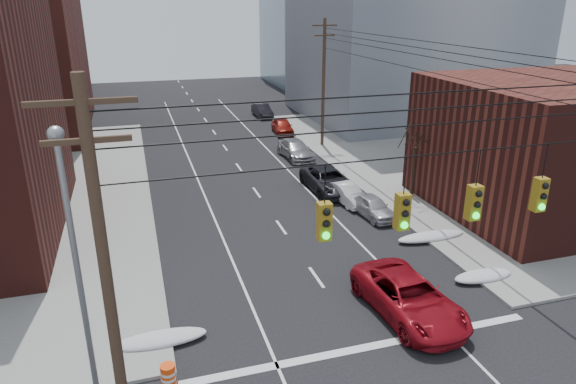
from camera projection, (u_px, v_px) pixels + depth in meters
sidewalk_ne at (547, 149)px, 45.13m from camera, size 40.00×40.00×0.15m
building_glass at (336, 10)px, 79.03m from camera, size 20.00×18.00×22.00m
building_storefront at (571, 145)px, 31.44m from camera, size 16.00×12.00×8.00m
utility_pole_left at (109, 300)px, 11.93m from camera, size 2.20×0.28×11.00m
utility_pole_far at (323, 81)px, 44.36m from camera, size 2.20×0.28×11.00m
traffic_signals at (439, 205)px, 13.77m from camera, size 17.00×0.42×2.02m
street_light at (75, 257)px, 14.43m from camera, size 0.44×0.44×9.32m
bare_tree at (414, 165)px, 33.32m from camera, size 2.09×2.20×4.93m
snow_nw at (161, 339)px, 19.56m from camera, size 3.50×1.08×0.42m
snow_ne at (483, 276)px, 24.05m from camera, size 3.00×1.08×0.42m
snow_east_far at (431, 236)px, 28.08m from camera, size 4.00×1.08×0.42m
red_pickup at (409, 297)px, 21.18m from camera, size 3.19×6.13×1.65m
parked_car_a at (373, 206)px, 31.02m from camera, size 1.93×3.95×1.30m
parked_car_b at (348, 194)px, 33.13m from camera, size 1.74×3.86×1.23m
parked_car_c at (328, 180)px, 35.17m from camera, size 2.68×5.61×1.55m
parked_car_d at (296, 149)px, 42.64m from camera, size 2.30×5.13×1.46m
parked_car_e at (282, 126)px, 50.53m from camera, size 2.17×4.48×1.47m
parked_car_f at (262, 111)px, 57.81m from camera, size 1.62×4.38×1.43m
lot_car_b at (27, 184)px, 34.15m from camera, size 5.28×2.95×1.40m
construction_barrel at (168, 376)px, 17.26m from camera, size 0.52×0.52×0.90m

